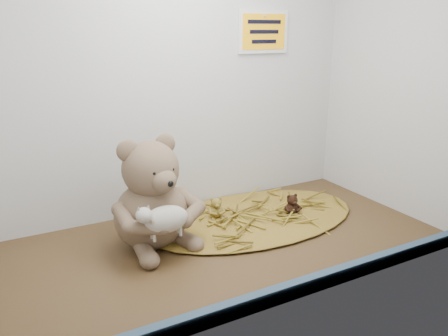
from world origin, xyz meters
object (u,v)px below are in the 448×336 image
main_teddy (151,192)px  toy_lamb (166,219)px  mini_teddy_brown (292,204)px  mini_teddy_tan (216,206)px

main_teddy → toy_lamb: 11.25cm
toy_lamb → mini_teddy_brown: toy_lamb is taller
main_teddy → mini_teddy_brown: 44.94cm
toy_lamb → mini_teddy_tan: size_ratio=2.27×
toy_lamb → mini_teddy_tan: 28.42cm
toy_lamb → mini_teddy_tan: bearing=36.6°
main_teddy → mini_teddy_tan: bearing=3.9°
main_teddy → toy_lamb: main_teddy is taller
main_teddy → toy_lamb: bearing=-100.5°
mini_teddy_tan → mini_teddy_brown: size_ratio=0.97×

